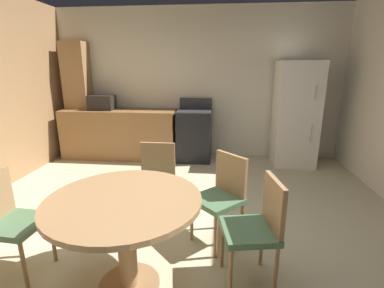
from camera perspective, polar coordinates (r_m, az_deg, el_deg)
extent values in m
plane|color=beige|center=(2.84, -4.55, -20.53)|extent=(14.00, 14.00, 0.00)
cube|color=silver|center=(5.36, 1.11, 12.12)|extent=(5.51, 0.12, 2.70)
cube|color=olive|center=(5.41, -14.37, 2.02)|extent=(2.09, 0.60, 0.90)
cube|color=#9E754C|center=(5.81, -21.89, 8.31)|extent=(0.44, 0.36, 2.10)
cube|color=black|center=(5.11, 0.49, 1.72)|extent=(0.60, 0.60, 0.90)
cube|color=#38383D|center=(5.01, 0.50, 6.83)|extent=(0.60, 0.60, 0.02)
cube|color=#38383D|center=(5.28, 0.79, 8.36)|extent=(0.60, 0.04, 0.18)
cube|color=white|center=(5.11, 20.26, 5.69)|extent=(0.68, 0.66, 1.76)
cylinder|color=#B2B2B7|center=(4.79, 23.80, 9.57)|extent=(0.02, 0.02, 0.22)
cylinder|color=#B2B2B7|center=(4.88, 22.97, 1.99)|extent=(0.02, 0.02, 0.30)
cube|color=black|center=(5.42, -17.83, 8.03)|extent=(0.44, 0.32, 0.26)
cylinder|color=#9E754C|center=(2.52, -12.55, -26.06)|extent=(0.47, 0.47, 0.03)
cylinder|color=#9E754C|center=(2.31, -13.09, -19.62)|extent=(0.14, 0.14, 0.72)
cylinder|color=#9E754C|center=(2.11, -13.72, -11.14)|extent=(1.13, 1.13, 0.04)
cylinder|color=#9E754C|center=(2.27, 7.82, -24.59)|extent=(0.03, 0.03, 0.43)
cylinder|color=#9E754C|center=(2.53, 6.16, -19.69)|extent=(0.03, 0.03, 0.43)
cylinder|color=#9E754C|center=(2.35, 16.68, -23.48)|extent=(0.03, 0.03, 0.43)
cylinder|color=#9E754C|center=(2.61, 13.96, -18.94)|extent=(0.03, 0.03, 0.43)
cube|color=#4C704C|center=(2.30, 11.48, -16.92)|extent=(0.46, 0.46, 0.05)
cube|color=#9E754C|center=(2.25, 16.29, -11.89)|extent=(0.10, 0.38, 0.42)
cylinder|color=#9E754C|center=(2.97, -4.86, -13.95)|extent=(0.03, 0.03, 0.43)
cylinder|color=#9E754C|center=(3.04, -11.34, -13.41)|extent=(0.03, 0.03, 0.43)
cylinder|color=#9E754C|center=(3.26, -3.73, -11.03)|extent=(0.03, 0.03, 0.43)
cylinder|color=#9E754C|center=(3.33, -9.61, -10.63)|extent=(0.03, 0.03, 0.43)
cube|color=#4C704C|center=(3.04, -7.54, -8.28)|extent=(0.40, 0.40, 0.05)
cube|color=#9E754C|center=(3.13, -6.92, -3.44)|extent=(0.38, 0.04, 0.42)
cylinder|color=#9E754C|center=(2.85, -26.42, -17.00)|extent=(0.03, 0.03, 0.43)
cylinder|color=#9E754C|center=(2.64, -30.97, -20.49)|extent=(0.03, 0.03, 0.43)
cylinder|color=#9E754C|center=(3.05, -31.79, -15.55)|extent=(0.03, 0.03, 0.43)
cube|color=#4C704C|center=(2.73, -32.13, -13.66)|extent=(0.43, 0.43, 0.05)
cylinder|color=#9E754C|center=(2.63, 4.82, -18.24)|extent=(0.03, 0.03, 0.43)
cylinder|color=#9E754C|center=(2.84, -0.05, -15.31)|extent=(0.03, 0.03, 0.43)
cylinder|color=#9E754C|center=(2.84, 10.02, -15.64)|extent=(0.03, 0.03, 0.43)
cylinder|color=#9E754C|center=(3.04, 5.10, -13.19)|extent=(0.03, 0.03, 0.43)
cube|color=#4C704C|center=(2.71, 5.09, -11.28)|extent=(0.57, 0.57, 0.05)
cube|color=#9E754C|center=(2.75, 7.94, -6.24)|extent=(0.29, 0.30, 0.42)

